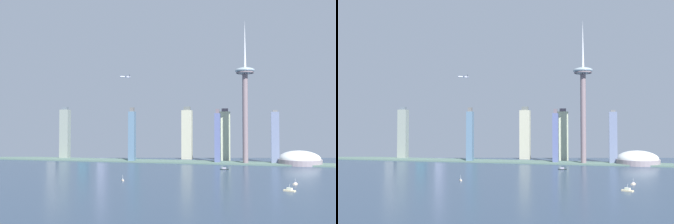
% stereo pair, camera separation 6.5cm
% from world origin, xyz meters
% --- Properties ---
extents(ground_plane, '(6000.00, 6000.00, 0.00)m').
position_xyz_m(ground_plane, '(0.00, 0.00, 0.00)').
color(ground_plane, '#2C3D52').
extents(waterfront_pier, '(830.10, 60.56, 2.91)m').
position_xyz_m(waterfront_pier, '(0.00, 444.55, 1.46)').
color(waterfront_pier, '#506B5F').
rests_on(waterfront_pier, ground).
extents(observation_tower, '(43.83, 43.83, 326.61)m').
position_xyz_m(observation_tower, '(221.77, 436.82, 165.47)').
color(observation_tower, slate).
rests_on(observation_tower, ground).
extents(stadium_dome, '(94.77, 94.77, 37.72)m').
position_xyz_m(stadium_dome, '(339.09, 456.74, 10.43)').
color(stadium_dome, gray).
rests_on(stadium_dome, ground).
extents(skyscraper_0, '(27.74, 27.15, 168.75)m').
position_xyz_m(skyscraper_0, '(-320.23, 552.40, 84.38)').
color(skyscraper_0, '#9A9B97').
rests_on(skyscraper_0, ground).
extents(skyscraper_1, '(26.34, 20.59, 135.04)m').
position_xyz_m(skyscraper_1, '(72.13, 530.93, 64.54)').
color(skyscraper_1, '#ACAA93').
rests_on(skyscraper_1, ground).
extents(skyscraper_2, '(21.64, 26.07, 104.17)m').
position_xyz_m(skyscraper_2, '(-213.11, 523.74, 45.63)').
color(skyscraper_2, teal).
rests_on(skyscraper_2, ground).
extents(skyscraper_3, '(17.50, 16.52, 121.59)m').
position_xyz_m(skyscraper_3, '(287.23, 458.55, 59.51)').
color(skyscraper_3, slate).
rests_on(skyscraper_3, ground).
extents(skyscraper_4, '(20.45, 27.83, 174.59)m').
position_xyz_m(skyscraper_4, '(-169.03, 548.99, 84.81)').
color(skyscraper_4, '#ADAACC').
rests_on(skyscraper_4, ground).
extents(skyscraper_5, '(25.74, 14.47, 128.73)m').
position_xyz_m(skyscraper_5, '(170.40, 514.10, 61.95)').
color(skyscraper_5, beige).
rests_on(skyscraper_5, ground).
extents(skyscraper_6, '(12.89, 20.23, 124.95)m').
position_xyz_m(skyscraper_6, '(158.66, 447.29, 59.34)').
color(skyscraper_6, slate).
rests_on(skyscraper_6, ground).
extents(skyscraper_7, '(23.78, 17.48, 134.43)m').
position_xyz_m(skyscraper_7, '(-238.59, 466.72, 65.03)').
color(skyscraper_7, gray).
rests_on(skyscraper_7, ground).
extents(skyscraper_8, '(23.86, 16.48, 184.77)m').
position_xyz_m(skyscraper_8, '(-77.58, 548.13, 86.19)').
color(skyscraper_8, '#467476').
rests_on(skyscraper_8, ground).
extents(skyscraper_9, '(15.05, 14.88, 129.70)m').
position_xyz_m(skyscraper_9, '(-43.73, 431.30, 61.78)').
color(skyscraper_9, slate).
rests_on(skyscraper_9, ground).
extents(boat_0, '(16.63, 4.63, 4.29)m').
position_xyz_m(boat_0, '(183.65, 322.53, 1.53)').
color(boat_0, black).
rests_on(boat_0, ground).
extents(boat_2, '(7.85, 10.49, 9.21)m').
position_xyz_m(boat_2, '(300.19, 158.96, 1.37)').
color(boat_2, beige).
rests_on(boat_2, ground).
extents(boat_3, '(6.59, 8.04, 9.22)m').
position_xyz_m(boat_3, '(38.44, 140.26, 1.15)').
color(boat_3, beige).
rests_on(boat_3, ground).
extents(boat_4, '(16.38, 12.70, 10.02)m').
position_xyz_m(boat_4, '(286.94, 100.33, 1.67)').
color(boat_4, beige).
rests_on(boat_4, ground).
extents(airplane, '(24.74, 24.86, 8.05)m').
position_xyz_m(airplane, '(-82.99, 491.61, 212.32)').
color(airplane, silver).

